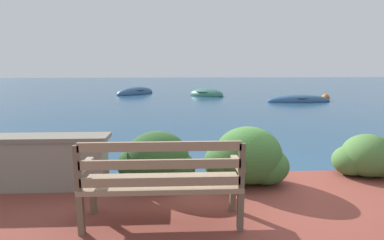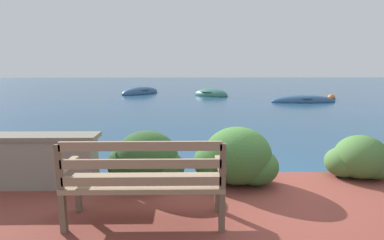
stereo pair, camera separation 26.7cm
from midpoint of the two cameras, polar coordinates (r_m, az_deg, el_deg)
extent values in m
plane|color=navy|center=(4.88, 10.21, -12.08)|extent=(80.00, 80.00, 0.00)
cube|color=brown|center=(3.64, -20.41, -13.48)|extent=(0.06, 0.06, 0.40)
cube|color=brown|center=(3.50, 5.55, -13.80)|extent=(0.06, 0.06, 0.40)
cube|color=brown|center=(3.28, -22.71, -16.37)|extent=(0.06, 0.06, 0.40)
cube|color=brown|center=(3.13, 6.67, -16.94)|extent=(0.06, 0.06, 0.40)
cube|color=#8C755B|center=(3.20, -8.13, -11.87)|extent=(1.62, 0.48, 0.05)
cube|color=#8C755B|center=(2.97, -8.57, -11.53)|extent=(1.54, 0.04, 0.09)
cube|color=#8C755B|center=(2.91, -8.67, -8.33)|extent=(1.54, 0.04, 0.09)
cube|color=#8C755B|center=(2.86, -8.76, -5.01)|extent=(1.54, 0.04, 0.09)
cube|color=brown|center=(3.10, -23.33, -8.48)|extent=(0.06, 0.04, 0.45)
cube|color=brown|center=(2.94, 6.87, -8.70)|extent=(0.06, 0.04, 0.45)
cube|color=#8C755B|center=(3.30, -22.00, -8.07)|extent=(0.07, 0.43, 0.05)
cube|color=#8C755B|center=(3.15, 6.23, -8.22)|extent=(0.07, 0.43, 0.05)
cube|color=gray|center=(4.71, -31.83, -7.24)|extent=(2.33, 0.35, 0.66)
cube|color=#6C655B|center=(4.62, -32.26, -2.94)|extent=(2.45, 0.39, 0.06)
ellipsoid|color=#284C23|center=(4.72, -27.06, -6.63)|extent=(0.80, 0.72, 0.68)
ellipsoid|color=#284C23|center=(4.90, -29.04, -7.45)|extent=(0.60, 0.54, 0.48)
ellipsoid|color=#284C23|center=(4.64, -24.86, -8.29)|extent=(0.56, 0.51, 0.44)
ellipsoid|color=#284C23|center=(4.21, -8.43, -7.14)|extent=(0.88, 0.79, 0.74)
ellipsoid|color=#284C23|center=(4.33, -11.51, -8.23)|extent=(0.66, 0.59, 0.53)
ellipsoid|color=#284C23|center=(4.19, -5.43, -9.04)|extent=(0.61, 0.55, 0.48)
ellipsoid|color=#38662D|center=(4.23, 8.82, -6.64)|extent=(0.94, 0.85, 0.80)
ellipsoid|color=#38662D|center=(4.29, 5.18, -7.96)|extent=(0.71, 0.63, 0.56)
ellipsoid|color=#38662D|center=(4.29, 12.01, -8.52)|extent=(0.66, 0.59, 0.52)
ellipsoid|color=#426B33|center=(5.09, 29.13, -5.90)|extent=(0.75, 0.67, 0.63)
ellipsoid|color=#426B33|center=(5.06, 26.71, -6.89)|extent=(0.56, 0.50, 0.45)
ellipsoid|color=#426B33|center=(5.19, 31.00, -7.07)|extent=(0.52, 0.47, 0.41)
ellipsoid|color=#2D517A|center=(16.12, 19.23, 3.47)|extent=(3.35, 1.12, 0.62)
torus|color=#2D4157|center=(16.11, 19.27, 4.07)|extent=(1.00, 1.00, 0.07)
cube|color=#846647|center=(16.33, 20.84, 3.94)|extent=(0.16, 0.75, 0.04)
cube|color=#846647|center=(15.94, 17.92, 3.97)|extent=(0.16, 0.75, 0.04)
ellipsoid|color=#336B5B|center=(18.22, 2.35, 4.83)|extent=(2.58, 2.50, 0.77)
torus|color=#304F46|center=(18.20, 2.35, 5.50)|extent=(1.82, 1.82, 0.07)
cube|color=#846647|center=(18.41, 1.49, 5.47)|extent=(0.77, 0.85, 0.04)
cube|color=#846647|center=(18.03, 3.09, 5.35)|extent=(0.77, 0.85, 0.04)
ellipsoid|color=#2D517A|center=(19.63, -11.11, 5.05)|extent=(2.69, 3.01, 0.80)
torus|color=#2D4157|center=(19.61, -11.14, 5.69)|extent=(1.58, 1.58, 0.07)
cube|color=#846647|center=(19.31, -12.08, 5.49)|extent=(0.77, 0.64, 0.04)
cube|color=#846647|center=(19.87, -10.36, 5.69)|extent=(0.77, 0.64, 0.04)
sphere|color=orange|center=(18.11, 23.71, 3.96)|extent=(0.40, 0.40, 0.40)
torus|color=navy|center=(18.11, 23.71, 3.96)|extent=(0.44, 0.44, 0.05)
camera|label=1|loc=(0.13, -90.83, -0.15)|focal=28.00mm
camera|label=2|loc=(0.13, 89.17, 0.15)|focal=28.00mm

